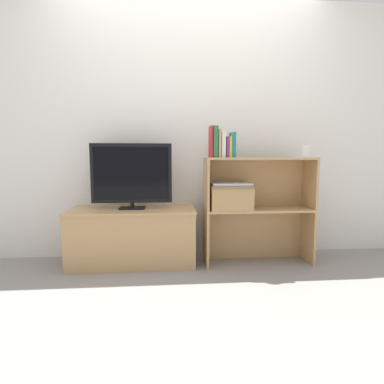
{
  "coord_description": "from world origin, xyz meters",
  "views": [
    {
      "loc": [
        -0.21,
        -2.4,
        0.93
      ],
      "look_at": [
        0.0,
        0.15,
        0.65
      ],
      "focal_mm": 28.0,
      "sensor_mm": 36.0,
      "label": 1
    }
  ],
  "objects": [
    {
      "name": "book_tan",
      "position": [
        0.22,
        0.1,
        1.06
      ],
      "size": [
        0.02,
        0.14,
        0.23
      ],
      "color": "tan",
      "rests_on": "bookshelf_upper_tier"
    },
    {
      "name": "baby_monitor",
      "position": [
        1.0,
        0.15,
        0.99
      ],
      "size": [
        0.05,
        0.03,
        0.13
      ],
      "color": "white",
      "rests_on": "bookshelf_upper_tier"
    },
    {
      "name": "tv_stand",
      "position": [
        -0.52,
        0.22,
        0.25
      ],
      "size": [
        1.1,
        0.47,
        0.49
      ],
      "color": "tan",
      "rests_on": "ground_plane"
    },
    {
      "name": "book_plum",
      "position": [
        0.29,
        0.1,
        1.03
      ],
      "size": [
        0.02,
        0.15,
        0.17
      ],
      "color": "#6B2D66",
      "rests_on": "bookshelf_upper_tier"
    },
    {
      "name": "book_crimson",
      "position": [
        0.15,
        0.1,
        1.07
      ],
      "size": [
        0.02,
        0.13,
        0.26
      ],
      "color": "#B22328",
      "rests_on": "bookshelf_upper_tier"
    },
    {
      "name": "ground_plane",
      "position": [
        0.0,
        0.0,
        0.0
      ],
      "size": [
        16.0,
        16.0,
        0.0
      ],
      "primitive_type": "plane",
      "color": "gray"
    },
    {
      "name": "wall_back",
      "position": [
        0.0,
        0.48,
        1.2
      ],
      "size": [
        10.0,
        0.05,
        2.4
      ],
      "color": "silver",
      "rests_on": "ground_plane"
    },
    {
      "name": "tv",
      "position": [
        -0.52,
        0.22,
        0.79
      ],
      "size": [
        0.69,
        0.14,
        0.57
      ],
      "color": "black",
      "rests_on": "tv_stand"
    },
    {
      "name": "book_ivory",
      "position": [
        0.25,
        0.1,
        1.05
      ],
      "size": [
        0.03,
        0.13,
        0.21
      ],
      "color": "silver",
      "rests_on": "bookshelf_upper_tier"
    },
    {
      "name": "book_mustard",
      "position": [
        0.31,
        0.1,
        1.03
      ],
      "size": [
        0.02,
        0.16,
        0.17
      ],
      "color": "gold",
      "rests_on": "bookshelf_upper_tier"
    },
    {
      "name": "book_teal",
      "position": [
        0.34,
        0.1,
        1.04
      ],
      "size": [
        0.03,
        0.14,
        0.21
      ],
      "color": "#1E7075",
      "rests_on": "bookshelf_upper_tier"
    },
    {
      "name": "bookshelf_upper_tier",
      "position": [
        0.59,
        0.21,
        0.78
      ],
      "size": [
        0.95,
        0.29,
        0.45
      ],
      "color": "tan",
      "rests_on": "bookshelf_lower_tier"
    },
    {
      "name": "bookshelf_lower_tier",
      "position": [
        0.59,
        0.21,
        0.31
      ],
      "size": [
        0.95,
        0.29,
        0.5
      ],
      "color": "tan",
      "rests_on": "ground_plane"
    },
    {
      "name": "book_forest",
      "position": [
        0.19,
        0.1,
        1.07
      ],
      "size": [
        0.04,
        0.14,
        0.26
      ],
      "color": "#286638",
      "rests_on": "bookshelf_upper_tier"
    },
    {
      "name": "laptop",
      "position": [
        0.33,
        0.13,
        0.72
      ],
      "size": [
        0.33,
        0.24,
        0.02
      ],
      "color": "#BCBCC1",
      "rests_on": "storage_basket_left"
    },
    {
      "name": "storage_basket_left",
      "position": [
        0.33,
        0.13,
        0.61
      ],
      "size": [
        0.36,
        0.26,
        0.21
      ],
      "color": "tan",
      "rests_on": "bookshelf_lower_tier"
    }
  ]
}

